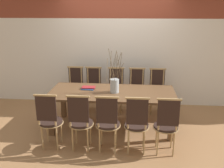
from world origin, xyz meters
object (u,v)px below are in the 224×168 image
object	(u,v)px
chair_far_center	(116,89)
book_stack	(88,88)
chair_near_center	(108,121)
vase_centerpiece	(115,85)
dining_table	(112,96)

from	to	relation	value
chair_far_center	book_stack	world-z (taller)	chair_far_center
chair_near_center	vase_centerpiece	xyz separation A→B (m)	(0.04, 0.80, 0.35)
dining_table	book_stack	world-z (taller)	book_stack
dining_table	chair_near_center	world-z (taller)	chair_near_center
dining_table	book_stack	size ratio (longest dim) A/B	8.81
chair_far_center	vase_centerpiece	distance (m)	0.92
dining_table	chair_far_center	size ratio (longest dim) A/B	2.40
chair_near_center	chair_far_center	world-z (taller)	same
chair_near_center	vase_centerpiece	bearing A→B (deg)	87.15
book_stack	chair_near_center	bearing A→B (deg)	-63.37
chair_far_center	vase_centerpiece	xyz separation A→B (m)	(0.04, -0.85, 0.35)
vase_centerpiece	chair_far_center	bearing A→B (deg)	92.79
chair_near_center	dining_table	bearing A→B (deg)	90.63
chair_near_center	chair_far_center	bearing A→B (deg)	90.06
chair_near_center	book_stack	xyz separation A→B (m)	(-0.48, 0.96, 0.23)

